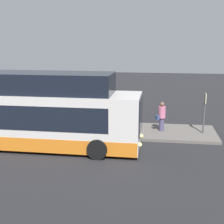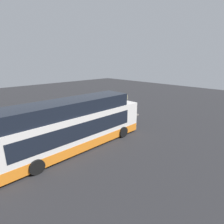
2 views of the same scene
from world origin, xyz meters
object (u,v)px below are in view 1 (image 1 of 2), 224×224
at_px(bus_lead, 23,114).
at_px(passenger_boarding, 162,116).
at_px(passenger_waiting, 131,112).
at_px(suitcase, 124,119).
at_px(sign_post, 205,107).
at_px(passenger_with_bags, 67,110).

xyz_separation_m(bus_lead, passenger_boarding, (7.21, 3.43, -0.64)).
distance_m(passenger_boarding, passenger_waiting, 2.05).
height_order(suitcase, sign_post, sign_post).
distance_m(bus_lead, passenger_with_bags, 4.35).
bearing_deg(sign_post, passenger_boarding, 176.67).
distance_m(bus_lead, passenger_boarding, 8.01).
relative_size(suitcase, sign_post, 0.37).
bearing_deg(sign_post, bus_lead, -161.15).
height_order(passenger_boarding, suitcase, passenger_boarding).
distance_m(passenger_boarding, passenger_with_bags, 6.08).
relative_size(passenger_boarding, passenger_waiting, 0.99).
relative_size(passenger_waiting, sign_post, 0.73).
relative_size(passenger_with_bags, sign_post, 0.70).
height_order(bus_lead, passenger_waiting, bus_lead).
distance_m(passenger_with_bags, suitcase, 3.72).
xyz_separation_m(passenger_with_bags, sign_post, (8.48, -0.84, 0.63)).
distance_m(bus_lead, sign_post, 10.19).
xyz_separation_m(passenger_waiting, sign_post, (4.34, -0.89, 0.60)).
bearing_deg(passenger_with_bags, suitcase, -135.98).
relative_size(bus_lead, sign_post, 5.02).
bearing_deg(passenger_boarding, bus_lead, 83.98).
xyz_separation_m(bus_lead, passenger_with_bags, (1.17, 4.13, -0.66)).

